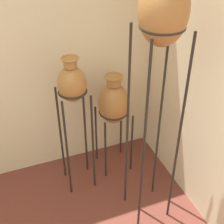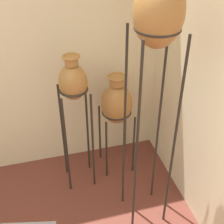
% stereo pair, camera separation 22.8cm
% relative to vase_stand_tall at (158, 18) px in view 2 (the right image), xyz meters
% --- Properties ---
extents(vase_stand_tall, '(0.32, 0.32, 2.14)m').
position_rel_vase_stand_tall_xyz_m(vase_stand_tall, '(0.00, 0.00, 0.00)').
color(vase_stand_tall, '#28231E').
rests_on(vase_stand_tall, ground_plane).
extents(vase_stand_medium, '(0.26, 0.26, 1.36)m').
position_rel_vase_stand_tall_xyz_m(vase_stand_medium, '(-0.48, 0.55, -0.70)').
color(vase_stand_medium, '#28231E').
rests_on(vase_stand_medium, ground_plane).
extents(vase_stand_short, '(0.30, 0.30, 1.07)m').
position_rel_vase_stand_tall_xyz_m(vase_stand_short, '(-0.07, 0.65, -1.01)').
color(vase_stand_short, '#28231E').
rests_on(vase_stand_short, ground_plane).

